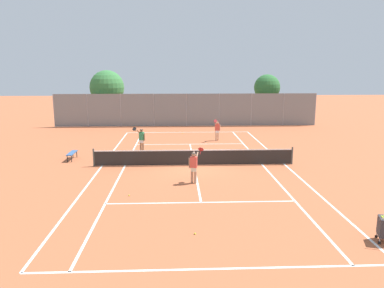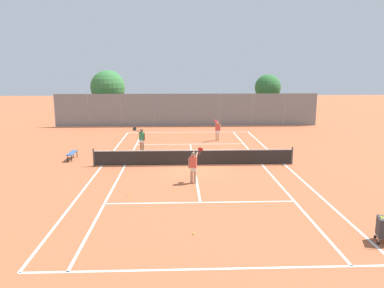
{
  "view_description": "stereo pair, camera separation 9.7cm",
  "coord_description": "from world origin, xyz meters",
  "px_view_note": "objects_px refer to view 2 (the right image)",
  "views": [
    {
      "loc": [
        -1.05,
        -21.76,
        5.69
      ],
      "look_at": [
        -0.06,
        1.5,
        1.0
      ],
      "focal_mm": 35.0,
      "sensor_mm": 36.0,
      "label": 1
    },
    {
      "loc": [
        -0.95,
        -21.77,
        5.69
      ],
      "look_at": [
        -0.06,
        1.5,
        1.0
      ],
      "focal_mm": 35.0,
      "sensor_mm": 36.0,
      "label": 2
    }
  ],
  "objects_px": {
    "player_near_side": "(193,165)",
    "player_far_left": "(142,138)",
    "loose_tennis_ball_1": "(183,133)",
    "player_far_right": "(218,129)",
    "courtside_bench": "(72,153)",
    "loose_tennis_ball_0": "(191,147)",
    "loose_tennis_ball_2": "(128,195)",
    "loose_tennis_ball_3": "(194,234)",
    "tennis_net": "(194,157)",
    "tree_behind_right": "(267,88)",
    "tree_behind_left": "(109,88)"
  },
  "relations": [
    {
      "from": "loose_tennis_ball_2",
      "to": "courtside_bench",
      "type": "distance_m",
      "value": 8.45
    },
    {
      "from": "player_far_left",
      "to": "loose_tennis_ball_3",
      "type": "height_order",
      "value": "player_far_left"
    },
    {
      "from": "player_far_right",
      "to": "loose_tennis_ball_3",
      "type": "xyz_separation_m",
      "value": [
        -2.67,
        -17.38,
        -0.89
      ]
    },
    {
      "from": "player_near_side",
      "to": "tree_behind_right",
      "type": "relative_size",
      "value": 0.35
    },
    {
      "from": "loose_tennis_ball_3",
      "to": "tennis_net",
      "type": "bearing_deg",
      "value": 87.45
    },
    {
      "from": "tennis_net",
      "to": "player_near_side",
      "type": "relative_size",
      "value": 6.76
    },
    {
      "from": "loose_tennis_ball_2",
      "to": "tree_behind_left",
      "type": "relative_size",
      "value": 0.01
    },
    {
      "from": "player_far_right",
      "to": "loose_tennis_ball_0",
      "type": "relative_size",
      "value": 26.88
    },
    {
      "from": "player_near_side",
      "to": "player_far_left",
      "type": "bearing_deg",
      "value": 113.63
    },
    {
      "from": "player_far_left",
      "to": "loose_tennis_ball_0",
      "type": "relative_size",
      "value": 26.88
    },
    {
      "from": "tennis_net",
      "to": "player_far_right",
      "type": "xyz_separation_m",
      "value": [
        2.24,
        7.81,
        0.42
      ]
    },
    {
      "from": "loose_tennis_ball_0",
      "to": "loose_tennis_ball_3",
      "type": "distance_m",
      "value": 14.61
    },
    {
      "from": "player_near_side",
      "to": "loose_tennis_ball_2",
      "type": "bearing_deg",
      "value": -148.66
    },
    {
      "from": "loose_tennis_ball_1",
      "to": "courtside_bench",
      "type": "xyz_separation_m",
      "value": [
        -7.23,
        -9.47,
        0.38
      ]
    },
    {
      "from": "loose_tennis_ball_0",
      "to": "player_near_side",
      "type": "bearing_deg",
      "value": -91.18
    },
    {
      "from": "tree_behind_right",
      "to": "courtside_bench",
      "type": "bearing_deg",
      "value": -135.02
    },
    {
      "from": "player_far_left",
      "to": "courtside_bench",
      "type": "bearing_deg",
      "value": -152.33
    },
    {
      "from": "player_far_right",
      "to": "courtside_bench",
      "type": "xyz_separation_m",
      "value": [
        -9.94,
        -6.07,
        -0.52
      ]
    },
    {
      "from": "loose_tennis_ball_2",
      "to": "loose_tennis_ball_3",
      "type": "bearing_deg",
      "value": -56.01
    },
    {
      "from": "player_near_side",
      "to": "player_far_right",
      "type": "distance_m",
      "value": 11.64
    },
    {
      "from": "loose_tennis_ball_0",
      "to": "loose_tennis_ball_1",
      "type": "distance_m",
      "value": 6.19
    },
    {
      "from": "loose_tennis_ball_0",
      "to": "loose_tennis_ball_2",
      "type": "bearing_deg",
      "value": -107.13
    },
    {
      "from": "loose_tennis_ball_2",
      "to": "tree_behind_left",
      "type": "height_order",
      "value": "tree_behind_left"
    },
    {
      "from": "player_far_right",
      "to": "loose_tennis_ball_2",
      "type": "bearing_deg",
      "value": -112.45
    },
    {
      "from": "tennis_net",
      "to": "player_far_left",
      "type": "relative_size",
      "value": 6.76
    },
    {
      "from": "player_near_side",
      "to": "loose_tennis_ball_1",
      "type": "relative_size",
      "value": 26.88
    },
    {
      "from": "loose_tennis_ball_0",
      "to": "loose_tennis_ball_1",
      "type": "relative_size",
      "value": 1.0
    },
    {
      "from": "loose_tennis_ball_2",
      "to": "tree_behind_right",
      "type": "xyz_separation_m",
      "value": [
        11.81,
        23.43,
        3.61
      ]
    },
    {
      "from": "loose_tennis_ball_1",
      "to": "player_near_side",
      "type": "bearing_deg",
      "value": -88.87
    },
    {
      "from": "loose_tennis_ball_3",
      "to": "tree_behind_right",
      "type": "xyz_separation_m",
      "value": [
        9.01,
        27.58,
        3.61
      ]
    },
    {
      "from": "loose_tennis_ball_1",
      "to": "tennis_net",
      "type": "bearing_deg",
      "value": -87.59
    },
    {
      "from": "tennis_net",
      "to": "courtside_bench",
      "type": "relative_size",
      "value": 8.0
    },
    {
      "from": "tennis_net",
      "to": "loose_tennis_ball_0",
      "type": "relative_size",
      "value": 181.82
    },
    {
      "from": "tree_behind_left",
      "to": "loose_tennis_ball_0",
      "type": "bearing_deg",
      "value": -58.58
    },
    {
      "from": "player_near_side",
      "to": "player_far_left",
      "type": "height_order",
      "value": "same"
    },
    {
      "from": "player_far_left",
      "to": "tree_behind_left",
      "type": "height_order",
      "value": "tree_behind_left"
    },
    {
      "from": "tree_behind_left",
      "to": "courtside_bench",
      "type": "bearing_deg",
      "value": -88.13
    },
    {
      "from": "loose_tennis_ball_2",
      "to": "loose_tennis_ball_3",
      "type": "height_order",
      "value": "same"
    },
    {
      "from": "tennis_net",
      "to": "player_far_left",
      "type": "xyz_separation_m",
      "value": [
        -3.47,
        3.95,
        0.42
      ]
    },
    {
      "from": "player_far_left",
      "to": "player_near_side",
      "type": "bearing_deg",
      "value": -66.37
    },
    {
      "from": "tennis_net",
      "to": "player_near_side",
      "type": "height_order",
      "value": "player_near_side"
    },
    {
      "from": "tennis_net",
      "to": "tree_behind_left",
      "type": "xyz_separation_m",
      "value": [
        -8.24,
        18.52,
        3.15
      ]
    },
    {
      "from": "player_near_side",
      "to": "loose_tennis_ball_2",
      "type": "relative_size",
      "value": 26.88
    },
    {
      "from": "loose_tennis_ball_2",
      "to": "player_far_right",
      "type": "bearing_deg",
      "value": 67.55
    },
    {
      "from": "tennis_net",
      "to": "loose_tennis_ball_3",
      "type": "xyz_separation_m",
      "value": [
        -0.43,
        -9.57,
        -0.48
      ]
    },
    {
      "from": "player_near_side",
      "to": "loose_tennis_ball_0",
      "type": "distance_m",
      "value": 8.64
    },
    {
      "from": "tree_behind_right",
      "to": "loose_tennis_ball_1",
      "type": "bearing_deg",
      "value": -143.07
    },
    {
      "from": "loose_tennis_ball_0",
      "to": "courtside_bench",
      "type": "relative_size",
      "value": 0.04
    },
    {
      "from": "loose_tennis_ball_0",
      "to": "tennis_net",
      "type": "bearing_deg",
      "value": -89.97
    },
    {
      "from": "courtside_bench",
      "to": "tree_behind_left",
      "type": "distance_m",
      "value": 17.1
    }
  ]
}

